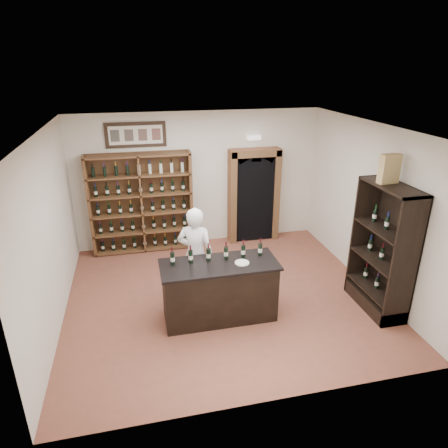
# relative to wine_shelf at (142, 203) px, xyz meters

# --- Properties ---
(floor) EXTENTS (5.50, 5.50, 0.00)m
(floor) POSITION_rel_wine_shelf_xyz_m (1.30, -2.33, -1.10)
(floor) COLOR brown
(floor) RESTS_ON ground
(ceiling) EXTENTS (5.50, 5.50, 0.00)m
(ceiling) POSITION_rel_wine_shelf_xyz_m (1.30, -2.33, 1.90)
(ceiling) COLOR white
(ceiling) RESTS_ON wall_back
(wall_back) EXTENTS (5.50, 0.04, 3.00)m
(wall_back) POSITION_rel_wine_shelf_xyz_m (1.30, 0.17, 0.40)
(wall_back) COLOR silver
(wall_back) RESTS_ON ground
(wall_left) EXTENTS (0.04, 5.00, 3.00)m
(wall_left) POSITION_rel_wine_shelf_xyz_m (-1.45, -2.33, 0.40)
(wall_left) COLOR silver
(wall_left) RESTS_ON ground
(wall_right) EXTENTS (0.04, 5.00, 3.00)m
(wall_right) POSITION_rel_wine_shelf_xyz_m (4.05, -2.33, 0.40)
(wall_right) COLOR silver
(wall_right) RESTS_ON ground
(wine_shelf) EXTENTS (2.20, 0.38, 2.20)m
(wine_shelf) POSITION_rel_wine_shelf_xyz_m (0.00, 0.00, 0.00)
(wine_shelf) COLOR brown
(wine_shelf) RESTS_ON ground
(framed_picture) EXTENTS (1.25, 0.04, 0.52)m
(framed_picture) POSITION_rel_wine_shelf_xyz_m (0.00, 0.14, 1.45)
(framed_picture) COLOR black
(framed_picture) RESTS_ON wall_back
(arched_doorway) EXTENTS (1.17, 0.35, 2.17)m
(arched_doorway) POSITION_rel_wine_shelf_xyz_m (2.55, -0.00, 0.04)
(arched_doorway) COLOR black
(arched_doorway) RESTS_ON ground
(emergency_light) EXTENTS (0.30, 0.10, 0.10)m
(emergency_light) POSITION_rel_wine_shelf_xyz_m (2.55, 0.09, 1.30)
(emergency_light) COLOR white
(emergency_light) RESTS_ON wall_back
(tasting_counter) EXTENTS (1.88, 0.78, 1.00)m
(tasting_counter) POSITION_rel_wine_shelf_xyz_m (1.10, -2.93, -0.61)
(tasting_counter) COLOR black
(tasting_counter) RESTS_ON ground
(counter_bottle_0) EXTENTS (0.07, 0.07, 0.30)m
(counter_bottle_0) POSITION_rel_wine_shelf_xyz_m (0.38, -2.79, 0.01)
(counter_bottle_0) COLOR black
(counter_bottle_0) RESTS_ON tasting_counter
(counter_bottle_1) EXTENTS (0.07, 0.07, 0.30)m
(counter_bottle_1) POSITION_rel_wine_shelf_xyz_m (0.67, -2.79, 0.01)
(counter_bottle_1) COLOR black
(counter_bottle_1) RESTS_ON tasting_counter
(counter_bottle_2) EXTENTS (0.07, 0.07, 0.30)m
(counter_bottle_2) POSITION_rel_wine_shelf_xyz_m (0.96, -2.79, 0.01)
(counter_bottle_2) COLOR black
(counter_bottle_2) RESTS_ON tasting_counter
(counter_bottle_3) EXTENTS (0.07, 0.07, 0.30)m
(counter_bottle_3) POSITION_rel_wine_shelf_xyz_m (1.24, -2.79, 0.01)
(counter_bottle_3) COLOR black
(counter_bottle_3) RESTS_ON tasting_counter
(counter_bottle_4) EXTENTS (0.07, 0.07, 0.30)m
(counter_bottle_4) POSITION_rel_wine_shelf_xyz_m (1.53, -2.79, 0.01)
(counter_bottle_4) COLOR black
(counter_bottle_4) RESTS_ON tasting_counter
(counter_bottle_5) EXTENTS (0.07, 0.07, 0.30)m
(counter_bottle_5) POSITION_rel_wine_shelf_xyz_m (1.82, -2.79, 0.01)
(counter_bottle_5) COLOR black
(counter_bottle_5) RESTS_ON tasting_counter
(side_cabinet) EXTENTS (0.48, 1.20, 2.20)m
(side_cabinet) POSITION_rel_wine_shelf_xyz_m (3.82, -3.23, -0.35)
(side_cabinet) COLOR black
(side_cabinet) RESTS_ON ground
(shopkeeper) EXTENTS (0.75, 0.63, 1.74)m
(shopkeeper) POSITION_rel_wine_shelf_xyz_m (0.82, -2.29, -0.23)
(shopkeeper) COLOR white
(shopkeeper) RESTS_ON ground
(plate) EXTENTS (0.23, 0.23, 0.02)m
(plate) POSITION_rel_wine_shelf_xyz_m (1.45, -3.01, -0.09)
(plate) COLOR beige
(plate) RESTS_ON tasting_counter
(wine_crate) EXTENTS (0.34, 0.16, 0.46)m
(wine_crate) POSITION_rel_wine_shelf_xyz_m (3.76, -3.11, 1.33)
(wine_crate) COLOR tan
(wine_crate) RESTS_ON side_cabinet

